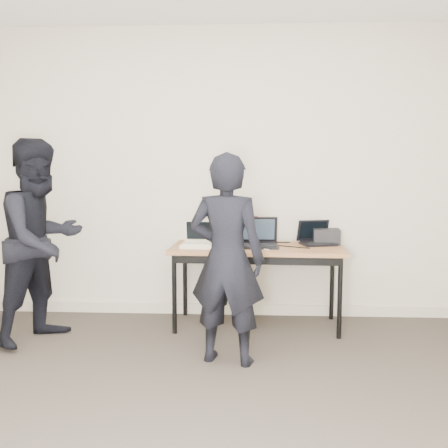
# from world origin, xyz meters

# --- Properties ---
(room) EXTENTS (4.60, 4.60, 2.80)m
(room) POSITION_xyz_m (0.00, 0.00, 1.35)
(room) COLOR #3B342D
(room) RESTS_ON ground
(desk) EXTENTS (1.52, 0.71, 0.72)m
(desk) POSITION_xyz_m (0.38, 1.89, 0.66)
(desk) COLOR brown
(desk) RESTS_ON ground
(laptop_beige) EXTENTS (0.29, 0.29, 0.23)m
(laptop_beige) POSITION_xyz_m (-0.14, 1.85, 0.77)
(laptop_beige) COLOR beige
(laptop_beige) RESTS_ON desk
(laptop_center) EXTENTS (0.33, 0.32, 0.25)m
(laptop_center) POSITION_xyz_m (0.39, 1.90, 0.78)
(laptop_center) COLOR black
(laptop_center) RESTS_ON desk
(laptop_right) EXTENTS (0.35, 0.34, 0.21)m
(laptop_right) POSITION_xyz_m (0.91, 2.05, 0.77)
(laptop_right) COLOR black
(laptop_right) RESTS_ON desk
(leather_satchel) EXTENTS (0.37, 0.20, 0.25)m
(leather_satchel) POSITION_xyz_m (0.20, 2.11, 0.85)
(leather_satchel) COLOR #5B2717
(leather_satchel) RESTS_ON desk
(tissue) EXTENTS (0.14, 0.11, 0.08)m
(tissue) POSITION_xyz_m (0.23, 2.12, 1.00)
(tissue) COLOR white
(tissue) RESTS_ON leather_satchel
(equipment_box) EXTENTS (0.24, 0.21, 0.13)m
(equipment_box) POSITION_xyz_m (1.01, 2.08, 0.79)
(equipment_box) COLOR black
(equipment_box) RESTS_ON desk
(power_brick) EXTENTS (0.07, 0.05, 0.03)m
(power_brick) POSITION_xyz_m (0.16, 1.72, 0.73)
(power_brick) COLOR black
(power_brick) RESTS_ON desk
(cables) EXTENTS (0.80, 0.42, 0.01)m
(cables) POSITION_xyz_m (0.45, 1.88, 0.72)
(cables) COLOR silver
(cables) RESTS_ON desk
(person_typist) EXTENTS (0.62, 0.48, 1.52)m
(person_typist) POSITION_xyz_m (0.15, 1.07, 0.76)
(person_typist) COLOR black
(person_typist) RESTS_ON ground
(person_observer) EXTENTS (0.92, 0.99, 1.64)m
(person_observer) POSITION_xyz_m (-1.37, 1.47, 0.82)
(person_observer) COLOR black
(person_observer) RESTS_ON ground
(baseboard) EXTENTS (4.50, 0.03, 0.10)m
(baseboard) POSITION_xyz_m (0.00, 2.23, 0.05)
(baseboard) COLOR #C0B79F
(baseboard) RESTS_ON ground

